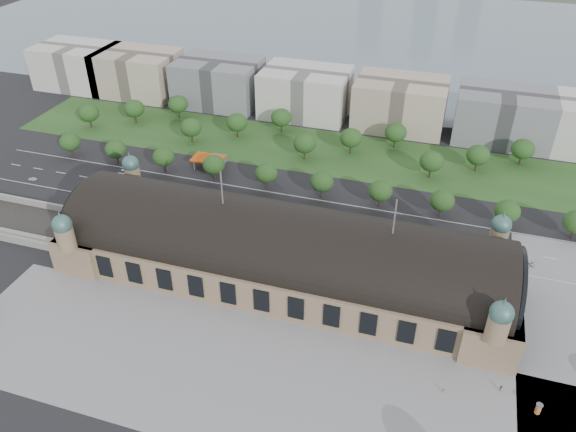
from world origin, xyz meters
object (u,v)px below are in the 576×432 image
(pedestrian_0, at_px, (443,391))
(parked_car_1, at_px, (132,202))
(advertising_column, at_px, (538,409))
(bus_east, at_px, (412,246))
(parked_car_4, at_px, (231,220))
(parked_car_6, at_px, (242,227))
(traffic_car_4, at_px, (344,234))
(pedestrian_2, at_px, (501,388))
(bus_mid, at_px, (313,223))
(petrol_station, at_px, (213,159))
(traffic_car_6, at_px, (528,263))
(parked_car_0, at_px, (165,213))
(parked_car_3, at_px, (166,208))
(parked_car_5, at_px, (208,216))
(parked_car_2, at_px, (133,208))
(traffic_car_3, at_px, (219,197))
(traffic_car_1, at_px, (133,177))
(bus_west, at_px, (326,229))
(traffic_car_0, at_px, (33,179))

(pedestrian_0, bearing_deg, parked_car_1, 174.65)
(advertising_column, bearing_deg, bus_east, 123.31)
(bus_east, bearing_deg, parked_car_4, 90.10)
(parked_car_1, distance_m, parked_car_6, 49.06)
(traffic_car_4, xyz_separation_m, parked_car_4, (-43.76, -4.36, -0.03))
(pedestrian_2, bearing_deg, bus_mid, 27.22)
(advertising_column, height_order, pedestrian_2, advertising_column)
(petrol_station, relative_size, traffic_car_6, 3.03)
(parked_car_0, height_order, parked_car_3, parked_car_0)
(bus_east, bearing_deg, parked_car_1, 88.93)
(parked_car_5, xyz_separation_m, advertising_column, (118.67, -57.24, 1.03))
(parked_car_2, height_order, parked_car_4, parked_car_2)
(parked_car_2, xyz_separation_m, parked_car_4, (40.72, 4.00, -0.12))
(parked_car_4, height_order, parked_car_5, parked_car_4)
(traffic_car_4, xyz_separation_m, parked_car_3, (-71.79, -4.36, 0.04))
(parked_car_3, height_order, bus_east, bus_east)
(traffic_car_3, xyz_separation_m, traffic_car_4, (55.19, -10.08, -0.06))
(parked_car_3, distance_m, pedestrian_0, 127.15)
(traffic_car_1, xyz_separation_m, parked_car_0, (26.94, -22.01, -0.02))
(parked_car_1, xyz_separation_m, bus_west, (80.17, 4.40, 0.81))
(parked_car_2, distance_m, parked_car_4, 40.92)
(traffic_car_3, relative_size, advertising_column, 1.65)
(parked_car_5, height_order, bus_west, bus_west)
(traffic_car_0, distance_m, bus_mid, 125.83)
(traffic_car_4, height_order, traffic_car_6, traffic_car_4)
(traffic_car_6, bearing_deg, pedestrian_0, -13.05)
(parked_car_3, bearing_deg, advertising_column, 46.44)
(traffic_car_1, distance_m, pedestrian_2, 169.30)
(bus_east, distance_m, pedestrian_0, 63.80)
(petrol_station, xyz_separation_m, parked_car_2, (-15.66, -44.28, -2.12))
(parked_car_6, height_order, advertising_column, advertising_column)
(traffic_car_1, bearing_deg, parked_car_6, -107.97)
(traffic_car_3, relative_size, bus_east, 0.50)
(parked_car_4, distance_m, bus_east, 68.94)
(traffic_car_1, distance_m, parked_car_3, 31.79)
(bus_west, bearing_deg, traffic_car_1, 76.73)
(parked_car_4, height_order, bus_east, bus_east)
(parked_car_1, bearing_deg, traffic_car_4, 63.70)
(parked_car_6, bearing_deg, bus_west, 67.60)
(advertising_column, relative_size, pedestrian_2, 1.80)
(traffic_car_3, bearing_deg, parked_car_0, 137.64)
(traffic_car_6, height_order, advertising_column, advertising_column)
(pedestrian_0, height_order, pedestrian_2, pedestrian_2)
(traffic_car_1, xyz_separation_m, parked_car_5, (44.01, -18.56, -0.10))
(parked_car_6, bearing_deg, bus_east, 60.41)
(traffic_car_1, height_order, bus_mid, bus_mid)
(pedestrian_2, bearing_deg, parked_car_6, 39.90)
(traffic_car_3, height_order, parked_car_4, traffic_car_3)
(traffic_car_3, xyz_separation_m, bus_west, (48.08, -10.03, 0.77))
(traffic_car_4, height_order, parked_car_2, parked_car_2)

